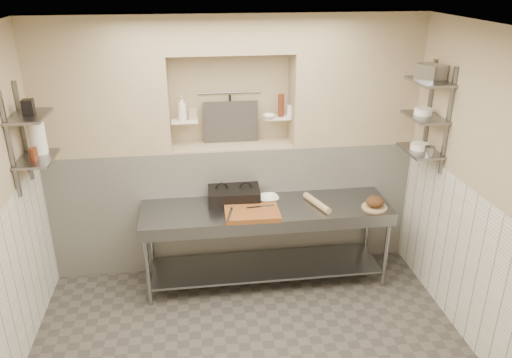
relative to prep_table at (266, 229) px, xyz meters
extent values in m
cube|color=silver|center=(-0.30, -1.18, 2.21)|extent=(4.00, 3.90, 0.10)
cube|color=tan|center=(1.75, -1.18, 0.76)|extent=(0.10, 3.90, 2.80)
cube|color=tan|center=(-0.30, 0.82, 0.76)|extent=(4.00, 0.10, 2.80)
cube|color=white|center=(-0.30, 0.57, 0.06)|extent=(4.00, 0.40, 1.40)
cube|color=tan|center=(-0.30, 0.57, 0.77)|extent=(1.30, 0.40, 0.02)
cube|color=tan|center=(-1.62, 0.57, 1.46)|extent=(1.35, 0.40, 1.40)
cube|color=tan|center=(1.03, 0.57, 1.46)|extent=(1.35, 0.40, 1.40)
cube|color=tan|center=(-0.30, 0.57, 1.96)|extent=(1.30, 0.40, 0.40)
cube|color=white|center=(-2.29, -1.18, 0.06)|extent=(0.02, 3.90, 1.40)
cube|color=white|center=(1.69, -1.18, 0.06)|extent=(0.02, 3.90, 1.40)
cube|color=white|center=(-0.80, 0.57, 1.06)|extent=(0.28, 0.16, 0.02)
cube|color=white|center=(0.20, 0.57, 1.06)|extent=(0.28, 0.16, 0.02)
cylinder|color=gray|center=(-0.30, 0.74, 1.31)|extent=(0.70, 0.02, 0.02)
cylinder|color=black|center=(-0.30, 0.72, 1.14)|extent=(0.02, 0.02, 0.30)
cube|color=#383330|center=(-0.30, 0.67, 1.00)|extent=(0.60, 0.08, 0.45)
cube|color=slate|center=(-2.27, 0.07, 1.16)|extent=(0.03, 0.03, 0.95)
cube|color=slate|center=(-2.27, -0.33, 1.16)|extent=(0.03, 0.03, 0.95)
cube|color=slate|center=(-2.14, -0.13, 0.96)|extent=(0.30, 0.50, 0.02)
cube|color=slate|center=(-2.14, -0.13, 1.36)|extent=(0.30, 0.50, 0.03)
cube|color=slate|center=(1.68, 0.07, 1.21)|extent=(0.03, 0.03, 1.05)
cube|color=slate|center=(1.68, -0.33, 1.21)|extent=(0.03, 0.03, 1.05)
cube|color=slate|center=(1.54, -0.13, 0.86)|extent=(0.30, 0.50, 0.02)
cube|color=slate|center=(1.54, -0.13, 1.21)|extent=(0.30, 0.50, 0.02)
cube|color=slate|center=(1.54, -0.13, 1.56)|extent=(0.30, 0.50, 0.03)
cube|color=gray|center=(0.00, 0.02, 0.24)|extent=(2.60, 0.70, 0.04)
cube|color=gray|center=(0.00, 0.02, -0.46)|extent=(2.45, 0.60, 0.03)
cube|color=gray|center=(0.00, -0.31, 0.18)|extent=(2.60, 0.02, 0.12)
cylinder|color=gray|center=(-1.24, -0.27, -0.21)|extent=(0.04, 0.04, 0.86)
cylinder|color=gray|center=(-1.24, 0.31, -0.21)|extent=(0.04, 0.04, 0.86)
cylinder|color=gray|center=(1.24, -0.27, -0.21)|extent=(0.04, 0.04, 0.86)
cylinder|color=gray|center=(1.24, 0.31, -0.21)|extent=(0.04, 0.04, 0.86)
cube|color=black|center=(-0.32, 0.21, 0.31)|extent=(0.56, 0.42, 0.10)
cube|color=black|center=(-0.32, 0.21, 0.38)|extent=(0.56, 0.42, 0.05)
cube|color=brown|center=(-0.17, -0.15, 0.28)|extent=(0.55, 0.39, 0.05)
cube|color=gray|center=(-0.07, -0.07, 0.31)|extent=(0.29, 0.06, 0.01)
cylinder|color=gray|center=(-0.40, -0.21, 0.31)|extent=(0.09, 0.26, 0.02)
imported|color=white|center=(0.04, 0.15, 0.28)|extent=(0.24, 0.24, 0.05)
cylinder|color=tan|center=(0.53, -0.03, 0.29)|extent=(0.21, 0.44, 0.07)
cylinder|color=tan|center=(1.11, -0.16, 0.27)|extent=(0.26, 0.26, 0.02)
ellipsoid|color=#4C2D19|center=(1.11, -0.16, 0.33)|extent=(0.19, 0.19, 0.11)
imported|color=white|center=(-0.82, 0.56, 1.20)|extent=(0.11, 0.11, 0.26)
cube|color=tan|center=(-0.71, 0.56, 1.13)|extent=(0.08, 0.08, 0.12)
imported|color=white|center=(0.10, 0.51, 1.09)|extent=(0.17, 0.17, 0.04)
cylinder|color=#5B2414|center=(0.24, 0.57, 1.19)|extent=(0.07, 0.07, 0.24)
cylinder|color=#5B2414|center=(0.23, 0.55, 1.19)|extent=(0.06, 0.06, 0.24)
cylinder|color=white|center=(0.34, 0.57, 1.13)|extent=(0.07, 0.07, 0.12)
cylinder|color=white|center=(-2.14, -0.01, 1.12)|extent=(0.15, 0.15, 0.31)
cylinder|color=#5B2414|center=(-2.14, -0.20, 1.03)|extent=(0.08, 0.08, 0.11)
cube|color=black|center=(-2.14, -0.11, 1.44)|extent=(0.10, 0.10, 0.13)
cylinder|color=white|center=(1.54, -0.11, 0.90)|extent=(0.19, 0.19, 0.06)
cylinder|color=gray|center=(1.54, -0.32, 0.92)|extent=(0.10, 0.10, 0.10)
cylinder|color=white|center=(1.54, -0.08, 1.25)|extent=(0.17, 0.17, 0.06)
cube|color=gray|center=(1.54, -0.13, 1.65)|extent=(0.28, 0.30, 0.15)
camera|label=1|loc=(-0.74, -4.60, 2.55)|focal=35.00mm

